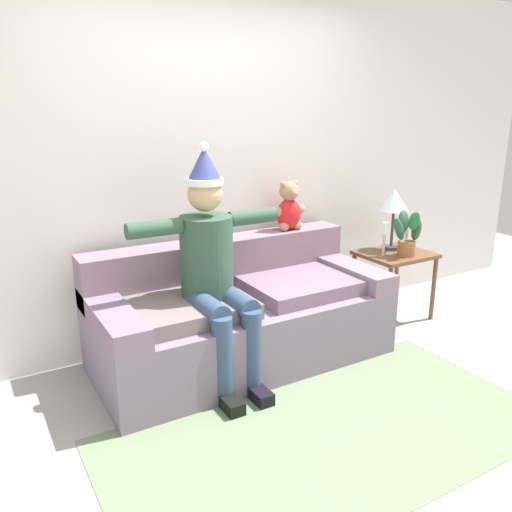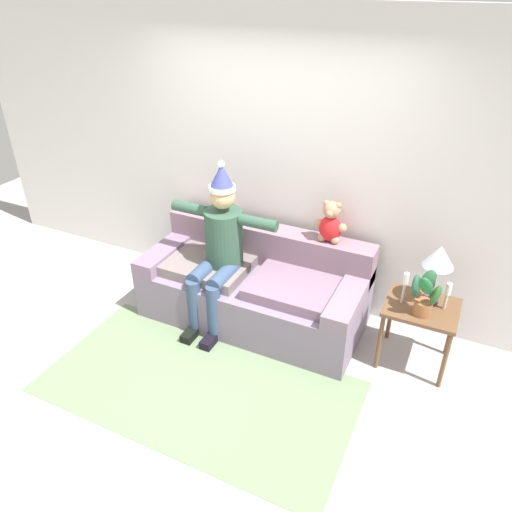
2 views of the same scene
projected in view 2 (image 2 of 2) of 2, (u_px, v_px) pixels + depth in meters
ground_plane at (201, 384)px, 3.92m from camera, size 10.00×10.00×0.00m
back_wall at (280, 164)px, 4.44m from camera, size 7.00×0.10×2.70m
couch at (255, 287)px, 4.54m from camera, size 2.03×0.91×0.82m
person_seated at (219, 246)px, 4.28m from camera, size 1.02×0.77×1.54m
teddy_bear at (331, 224)px, 4.20m from camera, size 0.29×0.17×0.38m
side_table at (420, 315)px, 3.91m from camera, size 0.57×0.49×0.57m
table_lamp at (439, 259)px, 3.73m from camera, size 0.24×0.24×0.51m
potted_plant at (425, 294)px, 3.69m from camera, size 0.26×0.24×0.40m
candle_tall at (405, 284)px, 3.82m from camera, size 0.04×0.04×0.28m
candle_short at (448, 293)px, 3.76m from camera, size 0.04×0.04×0.24m
area_rug at (198, 386)px, 3.89m from camera, size 2.49×1.29×0.01m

